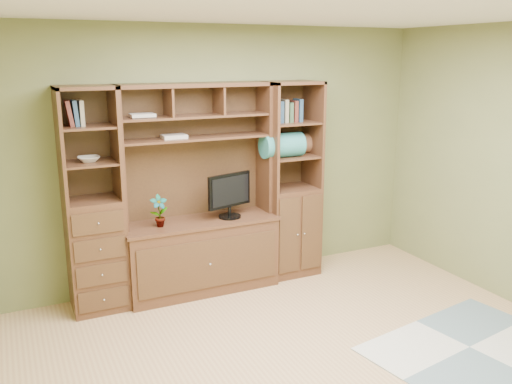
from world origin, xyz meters
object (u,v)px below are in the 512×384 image
right_tower (290,180)px  left_tower (93,202)px  center_hutch (200,191)px  monitor (229,188)px

right_tower → left_tower: bearing=180.0°
center_hutch → monitor: size_ratio=3.33×
center_hutch → left_tower: bearing=177.7°
right_tower → monitor: bearing=-174.1°
center_hutch → monitor: (0.30, -0.03, 0.01)m
center_hutch → left_tower: 1.00m
center_hutch → right_tower: size_ratio=1.00×
right_tower → monitor: right_tower is taller
left_tower → right_tower: same height
left_tower → right_tower: bearing=0.0°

